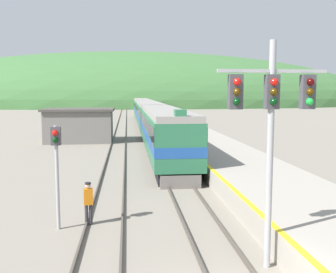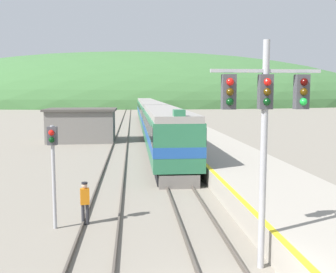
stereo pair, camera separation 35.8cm
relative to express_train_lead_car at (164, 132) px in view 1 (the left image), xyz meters
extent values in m
cube|color=#4C443D|center=(-0.72, 47.59, -2.14)|extent=(0.08, 180.00, 0.16)
cube|color=#4C443D|center=(0.72, 47.59, -2.14)|extent=(0.08, 180.00, 0.16)
cube|color=#4C443D|center=(-4.64, 47.59, -2.14)|extent=(0.08, 180.00, 0.16)
cube|color=#4C443D|center=(-3.20, 47.59, -2.14)|extent=(0.08, 180.00, 0.16)
cube|color=#9E9689|center=(4.26, 27.59, -1.70)|extent=(5.20, 140.00, 1.06)
cube|color=yellow|center=(1.78, 27.59, -1.16)|extent=(0.24, 140.00, 0.01)
ellipsoid|color=#3D6B38|center=(0.00, 140.54, -2.22)|extent=(218.66, 98.40, 44.65)
cube|color=slate|center=(-8.16, 12.41, -0.53)|extent=(7.02, 5.10, 3.39)
cube|color=#47423D|center=(-8.16, 12.41, 1.29)|extent=(7.52, 5.60, 0.24)
cube|color=black|center=(0.00, 0.23, -1.80)|extent=(2.43, 19.10, 0.85)
cube|color=#286B47|center=(0.00, 0.23, 0.03)|extent=(2.97, 20.32, 2.82)
cube|color=#1E4C99|center=(0.00, 0.23, -0.19)|extent=(3.00, 20.34, 0.62)
cube|color=black|center=(0.00, 0.23, 0.65)|extent=(2.99, 19.10, 0.84)
cube|color=gray|center=(0.00, 0.23, 1.64)|extent=(2.79, 20.32, 0.40)
cube|color=black|center=(0.00, -8.80, 0.65)|extent=(3.01, 2.20, 1.13)
cube|color=#286B47|center=(0.00, -9.48, 2.02)|extent=(0.64, 0.80, 0.36)
cube|color=slate|center=(0.00, -9.73, -1.84)|extent=(2.31, 0.40, 0.77)
cube|color=black|center=(0.00, 22.67, -1.80)|extent=(2.43, 21.39, 0.85)
cube|color=#286B47|center=(0.00, 22.67, 0.03)|extent=(2.97, 22.76, 2.82)
cube|color=#1E4C99|center=(0.00, 22.67, -0.19)|extent=(3.00, 22.78, 0.62)
cube|color=black|center=(0.00, 22.67, 0.65)|extent=(2.99, 21.39, 0.84)
cube|color=gray|center=(0.00, 22.67, 1.64)|extent=(2.79, 22.76, 0.40)
cube|color=black|center=(0.00, 46.33, -1.80)|extent=(2.43, 21.39, 0.85)
cube|color=#286B47|center=(0.00, 46.33, 0.03)|extent=(2.97, 22.76, 2.82)
cube|color=#1E4C99|center=(0.00, 46.33, -0.19)|extent=(3.00, 22.78, 0.62)
cube|color=black|center=(0.00, 46.33, 0.65)|extent=(2.99, 21.39, 0.84)
cube|color=gray|center=(0.00, 46.33, 1.64)|extent=(2.79, 22.76, 0.40)
cylinder|color=#9E9EA3|center=(1.32, -19.93, 1.23)|extent=(0.20, 0.20, 6.91)
cube|color=#9E9EA3|center=(1.32, -19.93, 3.78)|extent=(3.30, 0.10, 0.10)
cube|color=#424247|center=(0.22, -19.93, 3.18)|extent=(0.40, 0.28, 1.02)
sphere|color=red|center=(0.22, -20.11, 3.46)|extent=(0.22, 0.22, 0.22)
sphere|color=#412C05|center=(0.22, -20.11, 3.18)|extent=(0.22, 0.22, 0.22)
sphere|color=black|center=(0.22, -20.11, 2.89)|extent=(0.22, 0.22, 0.22)
cube|color=#424247|center=(1.32, -19.93, 3.18)|extent=(0.40, 0.28, 1.02)
sphere|color=red|center=(1.32, -20.11, 3.46)|extent=(0.22, 0.22, 0.22)
sphere|color=#412C05|center=(1.32, -20.11, 3.18)|extent=(0.22, 0.22, 0.22)
sphere|color=black|center=(1.32, -20.11, 2.89)|extent=(0.22, 0.22, 0.22)
cube|color=#424247|center=(2.42, -19.93, 3.18)|extent=(0.40, 0.28, 1.02)
sphere|color=#3C0504|center=(2.42, -20.11, 3.46)|extent=(0.22, 0.22, 0.22)
sphere|color=#412C05|center=(2.42, -20.11, 3.18)|extent=(0.22, 0.22, 0.22)
sphere|color=green|center=(2.42, -20.11, 2.89)|extent=(0.22, 0.22, 0.22)
cylinder|color=#9E9EA3|center=(-5.69, -15.79, -0.17)|extent=(0.14, 0.14, 4.12)
cube|color=#424247|center=(-5.69, -15.79, 1.49)|extent=(0.36, 0.28, 0.71)
sphere|color=red|center=(-5.69, -15.97, 1.63)|extent=(0.22, 0.22, 0.22)
sphere|color=black|center=(-5.69, -15.97, 1.35)|extent=(0.22, 0.22, 0.22)
cylinder|color=#2D2D33|center=(-4.64, -15.45, -1.80)|extent=(0.14, 0.14, 0.86)
cylinder|color=#2D2D33|center=(-4.47, -15.42, -1.80)|extent=(0.14, 0.14, 0.86)
cube|color=orange|center=(-4.55, -15.44, -1.04)|extent=(0.40, 0.29, 0.66)
sphere|color=tan|center=(-4.55, -15.44, -0.59)|extent=(0.23, 0.23, 0.23)
cylinder|color=black|center=(-4.55, -15.44, -0.49)|extent=(0.24, 0.24, 0.07)
camera|label=1|loc=(-2.93, -31.21, 3.16)|focal=42.00mm
camera|label=2|loc=(-2.58, -31.24, 3.16)|focal=42.00mm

